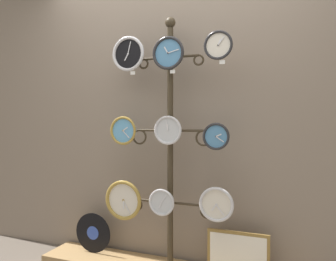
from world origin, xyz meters
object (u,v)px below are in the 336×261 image
Objects in this scene: display_stand at (170,173)px; clock_middle_left at (123,131)px; clock_top_left at (128,54)px; clock_bottom_left at (123,200)px; clock_bottom_right at (216,204)px; clock_top_right at (218,45)px; clock_middle_center at (168,130)px; vinyl_record at (93,233)px; clock_middle_right at (216,136)px; picture_frame at (238,254)px; clock_bottom_center at (162,202)px; clock_top_center at (168,53)px.

clock_middle_left is (-0.38, -0.08, 0.34)m from display_stand.
clock_bottom_left is at bearing -146.76° from clock_top_left.
clock_bottom_right is at bearing -10.94° from display_stand.
clock_top_left is (-0.33, -0.09, 0.96)m from display_stand.
clock_bottom_right is (-0.02, 0.03, -1.16)m from clock_top_right.
clock_top_right reaches higher than clock_middle_center.
clock_middle_left is at bearing -10.05° from vinyl_record.
display_stand is 7.21× the size of clock_top_left.
clock_middle_center is 0.38m from clock_middle_right.
display_stand is 0.36m from clock_middle_center.
clock_bottom_left reaches higher than vinyl_record.
picture_frame is at bearing 6.34° from clock_bottom_left.
clock_middle_right reaches higher than clock_bottom_center.
clock_top_left is 1.34× the size of clock_top_right.
clock_top_left is at bearing 175.20° from clock_bottom_center.
vinyl_record is (-1.13, 0.09, -1.53)m from clock_top_right.
display_stand is 5.85× the size of vinyl_record.
clock_bottom_center is (0.30, -0.03, -1.17)m from clock_top_left.
vinyl_record is at bearing 177.26° from clock_bottom_right.
clock_middle_center is 1.07× the size of clock_bottom_center.
clock_top_center is (0.35, 0.00, -0.02)m from clock_top_left.
clock_top_right is 1.55m from picture_frame.
clock_top_center is at bearing -35.93° from clock_middle_center.
clock_top_left is 0.35m from clock_top_center.
display_stand is 9.65× the size of clock_bottom_center.
picture_frame is at bearing 4.64° from clock_middle_left.
clock_top_right is 1.05× the size of clock_middle_right.
clock_top_right is 0.90× the size of clock_middle_left.
clock_middle_left is 1.04× the size of clock_middle_center.
clock_middle_right is at bearing -156.51° from clock_bottom_right.
clock_bottom_center is 0.43m from clock_bottom_right.
vinyl_record is 0.76× the size of picture_frame.
clock_top_center reaches higher than clock_middle_center.
clock_top_center is at bearing -0.27° from clock_middle_left.
clock_middle_center is 0.69m from clock_bottom_left.
vinyl_record reaches higher than picture_frame.
clock_bottom_left is at bearing -175.93° from clock_middle_center.
display_stand is 4.43× the size of picture_frame.
clock_middle_center is at bearing 0.49° from clock_top_left.
clock_top_right is 1.00× the size of clock_bottom_center.
clock_top_left reaches higher than clock_bottom_right.
clock_top_right is at bearing 0.11° from clock_bottom_center.
clock_bottom_center is (-0.03, -0.11, -0.21)m from display_stand.
clock_middle_center is (0.01, -0.08, 0.35)m from display_stand.
clock_middle_center is 1.17m from vinyl_record.
clock_middle_center is at bearing 34.60° from clock_bottom_center.
vinyl_record is at bearing 177.16° from clock_middle_right.
clock_top_left is 0.62m from clock_middle_left.
clock_bottom_left is at bearing -177.62° from clock_middle_right.
vinyl_record is (-1.12, 0.05, -0.37)m from clock_bottom_right.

